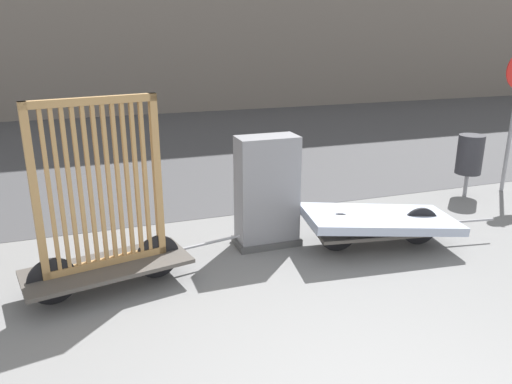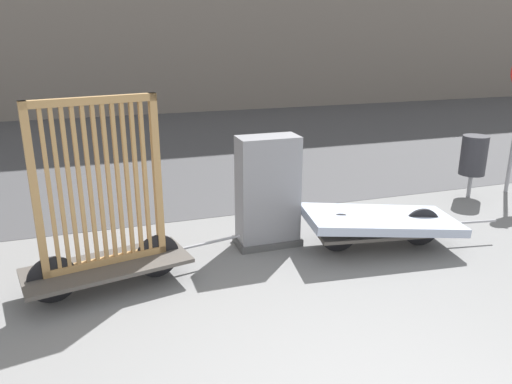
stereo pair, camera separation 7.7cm
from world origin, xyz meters
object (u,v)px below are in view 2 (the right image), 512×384
Objects in this scene: bike_cart_with_mattress at (382,222)px; bike_cart_with_bedframe at (104,226)px; utility_cabinet at (268,195)px; trash_bin at (474,156)px.

bike_cart_with_bedframe is at bearing -171.37° from bike_cart_with_mattress.
bike_cart_with_bedframe reaches higher than utility_cabinet.
bike_cart_with_mattress is 1.38m from utility_cabinet.
bike_cart_with_mattress is 2.53× the size of trash_bin.
utility_cabinet reaches higher than trash_bin.
bike_cart_with_bedframe is at bearing -166.99° from trash_bin.
trash_bin is (2.38, 1.27, 0.33)m from bike_cart_with_mattress.
utility_cabinet is at bearing -168.57° from trash_bin.
utility_cabinet is 3.70m from trash_bin.
bike_cart_with_bedframe is 5.65m from trash_bin.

